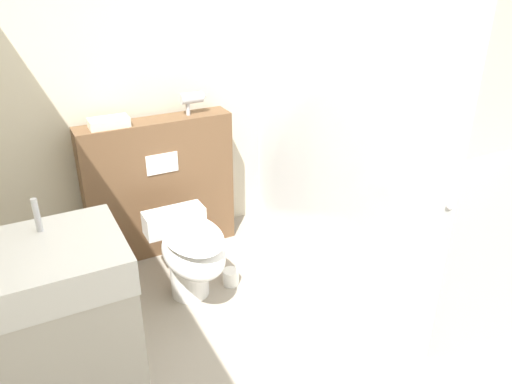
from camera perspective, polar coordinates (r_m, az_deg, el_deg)
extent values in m
cube|color=beige|center=(3.67, -7.25, 13.62)|extent=(8.00, 0.06, 2.50)
cube|color=brown|center=(3.62, -10.90, 0.58)|extent=(1.06, 0.20, 1.00)
cube|color=white|center=(3.44, -10.67, 3.21)|extent=(0.22, 0.01, 0.14)
cube|color=silver|center=(3.13, 8.78, 6.13)|extent=(0.01, 1.95, 1.95)
sphere|color=#B2B2B7|center=(2.51, 21.28, -1.57)|extent=(0.04, 0.04, 0.04)
cylinder|color=white|center=(3.26, -7.65, -8.89)|extent=(0.24, 0.24, 0.35)
ellipsoid|color=white|center=(3.07, -7.21, -6.84)|extent=(0.36, 0.57, 0.23)
ellipsoid|color=white|center=(3.01, -7.34, -4.85)|extent=(0.35, 0.55, 0.02)
cube|color=white|center=(3.32, -9.32, -3.24)|extent=(0.40, 0.16, 0.15)
cube|color=beige|center=(2.36, -20.45, -18.13)|extent=(0.55, 0.48, 0.88)
cube|color=white|center=(2.05, -22.68, -7.57)|extent=(0.56, 0.49, 0.15)
cylinder|color=silver|center=(2.10, -23.76, -2.43)|extent=(0.02, 0.02, 0.14)
cylinder|color=#B7B7BC|center=(3.49, -7.37, 10.62)|extent=(0.15, 0.08, 0.08)
cone|color=#B7B7BC|center=(3.52, -5.94, 10.83)|extent=(0.03, 0.06, 0.06)
cylinder|color=#B7B7BC|center=(3.49, -7.80, 9.57)|extent=(0.03, 0.03, 0.11)
cube|color=beige|center=(3.36, -16.47, 7.63)|extent=(0.25, 0.14, 0.06)
cylinder|color=white|center=(3.38, -2.90, -9.69)|extent=(0.11, 0.11, 0.11)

